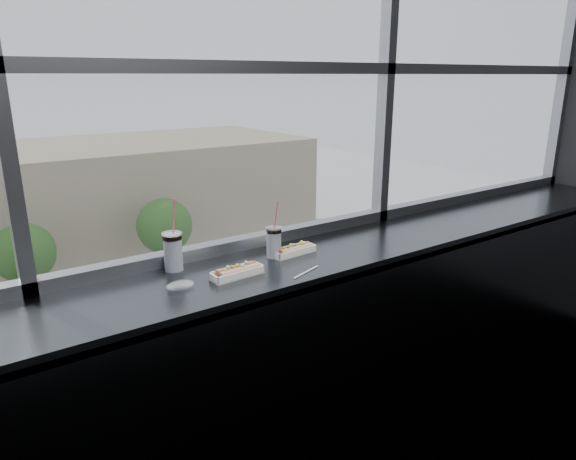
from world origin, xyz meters
TOP-DOWN VIEW (x-y plane):
  - wall_back_lower at (0.00, 1.50)m, footprint 6.00×0.00m
  - counter at (0.00, 1.23)m, footprint 6.00×0.55m
  - counter_fascia at (0.00, 0.97)m, footprint 6.00×0.04m
  - hotdog_tray_left at (-0.20, 1.17)m, footprint 0.25×0.09m
  - hotdog_tray_right at (0.18, 1.27)m, footprint 0.24×0.09m
  - soda_cup_left at (-0.40, 1.41)m, footprint 0.09×0.09m
  - soda_cup_right at (0.07, 1.29)m, footprint 0.08×0.08m
  - loose_straw at (0.08, 1.03)m, footprint 0.18×0.07m
  - wrapper at (-0.47, 1.20)m, footprint 0.11×0.08m
  - street_asphalt at (0.00, 21.50)m, footprint 80.00×10.00m
  - car_near_c at (0.01, 17.50)m, footprint 3.33×6.59m
  - car_near_d at (8.53, 17.50)m, footprint 2.79×6.41m
  - car_far_b at (1.35, 25.50)m, footprint 2.78×6.32m
  - pedestrian_d at (7.67, 30.55)m, footprint 0.81×0.61m
  - tree_center at (2.18, 29.50)m, footprint 3.36×3.36m
  - tree_right at (10.33, 29.50)m, footprint 3.54×3.54m

SIDE VIEW (x-z plane):
  - street_asphalt at x=0.00m, z-range -11.00..-10.94m
  - pedestrian_d at x=7.67m, z-range -10.96..-9.13m
  - car_far_b at x=1.35m, z-range -10.94..-8.86m
  - car_near_c at x=0.01m, z-range -10.94..-8.83m
  - car_near_d at x=8.53m, z-range -10.94..-8.82m
  - tree_center at x=2.18m, z-range -10.06..-4.81m
  - tree_right at x=10.33m, z-range -10.02..-4.49m
  - wall_back_lower at x=0.00m, z-range -2.45..3.55m
  - counter_fascia at x=0.00m, z-range 0.03..1.07m
  - counter at x=0.00m, z-range 1.04..1.10m
  - loose_straw at x=0.08m, z-range 1.10..1.11m
  - wrapper at x=-0.47m, z-range 1.10..1.13m
  - hotdog_tray_right at x=0.18m, z-range 1.09..1.15m
  - hotdog_tray_left at x=-0.20m, z-range 1.09..1.15m
  - soda_cup_right at x=0.07m, z-range 1.04..1.33m
  - soda_cup_left at x=-0.40m, z-range 1.03..1.37m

